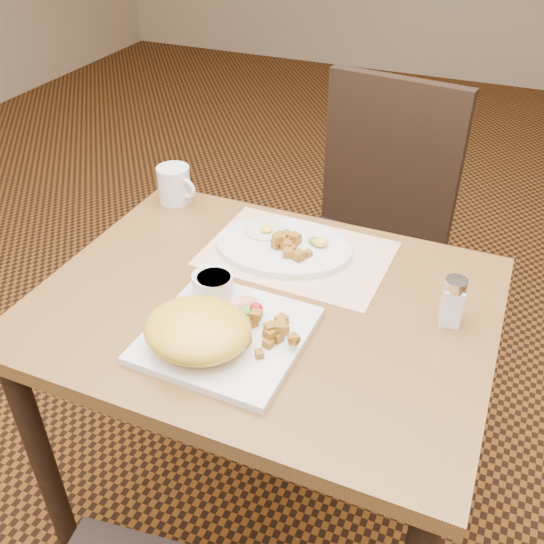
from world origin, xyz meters
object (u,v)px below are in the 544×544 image
Objects in this scene: salt_shaker at (452,301)px; coffee_mug at (175,185)px; chair_far at (370,229)px; table at (264,340)px; plate_oval at (284,247)px; plate_square at (227,335)px.

coffee_mug is (-0.72, 0.21, -0.01)m from salt_shaker.
chair_far is 0.64m from coffee_mug.
plate_oval is at bearing 99.50° from table.
salt_shaker is (0.30, -0.62, 0.26)m from chair_far.
plate_square is 0.92× the size of plate_oval.
table is at bearing -168.08° from salt_shaker.
plate_oval is at bearing 89.00° from chair_far.
salt_shaker reaches higher than plate_oval.
coffee_mug is at bearing 162.28° from plate_oval.
coffee_mug is at bearing 163.52° from salt_shaker.
plate_oval is (-0.08, -0.51, 0.22)m from chair_far.
table is 0.22m from plate_oval.
salt_shaker is at bearing 29.38° from plate_square.
plate_oval is (-0.01, 0.31, 0.00)m from plate_square.
plate_oval is 0.40m from salt_shaker.
chair_far is at bearing 85.51° from plate_square.
salt_shaker is (0.37, 0.21, 0.04)m from plate_square.
chair_far is 8.62× the size of coffee_mug.
plate_square is 0.31m from plate_oval.
chair_far is at bearing 86.00° from table.
table is 0.70m from chair_far.
salt_shaker is at bearing 123.91° from chair_far.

